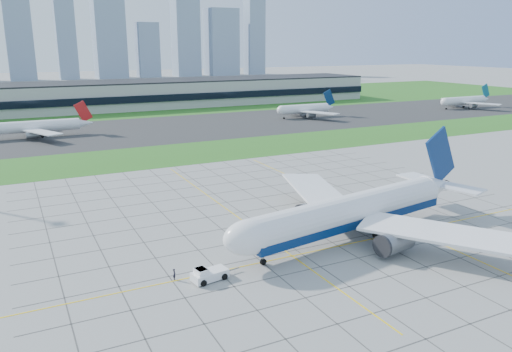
{
  "coord_description": "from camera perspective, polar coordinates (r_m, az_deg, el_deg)",
  "views": [
    {
      "loc": [
        -52.52,
        -72.52,
        36.26
      ],
      "look_at": [
        -2.56,
        27.18,
        7.0
      ],
      "focal_mm": 35.0,
      "sensor_mm": 36.0,
      "label": 1
    }
  ],
  "objects": [
    {
      "name": "asphalt_taxiway",
      "position": [
        226.68,
        -12.92,
        5.13
      ],
      "size": [
        700.0,
        75.0,
        0.04
      ],
      "primitive_type": "cube",
      "color": "#383838",
      "rests_on": "ground"
    },
    {
      "name": "crew_near",
      "position": [
        81.87,
        -9.31,
        -11.04
      ],
      "size": [
        0.53,
        0.75,
        1.94
      ],
      "primitive_type": "imported",
      "rotation": [
        0.0,
        0.0,
        1.47
      ],
      "color": "black",
      "rests_on": "ground"
    },
    {
      "name": "distant_jet_2",
      "position": [
        261.51,
        5.66,
        7.65
      ],
      "size": [
        32.5,
        42.66,
        14.08
      ],
      "color": "white",
      "rests_on": "ground"
    },
    {
      "name": "apron_markings",
      "position": [
        105.39,
        5.4,
        -5.48
      ],
      "size": [
        120.0,
        130.0,
        0.03
      ],
      "color": "#474744",
      "rests_on": "ground"
    },
    {
      "name": "city_skyline",
      "position": [
        594.57,
        -23.29,
        15.76
      ],
      "size": [
        523.0,
        32.4,
        160.0
      ],
      "color": "#8799B0",
      "rests_on": "ground"
    },
    {
      "name": "airliner",
      "position": [
        97.82,
        10.93,
        -4.03
      ],
      "size": [
        61.2,
        61.54,
        19.37
      ],
      "rotation": [
        0.0,
        0.0,
        0.16
      ],
      "color": "white",
      "rests_on": "ground"
    },
    {
      "name": "terminal",
      "position": [
        317.5,
        -9.7,
        9.37
      ],
      "size": [
        260.0,
        43.0,
        15.8
      ],
      "color": "#B7B7B2",
      "rests_on": "ground"
    },
    {
      "name": "grass_far",
      "position": [
        333.68,
        -17.57,
        7.79
      ],
      "size": [
        700.0,
        145.0,
        0.04
      ],
      "primitive_type": "cube",
      "color": "#2B641C",
      "rests_on": "ground"
    },
    {
      "name": "distant_jet_1",
      "position": [
        221.81,
        -23.97,
        5.2
      ],
      "size": [
        41.39,
        42.66,
        14.08
      ],
      "color": "white",
      "rests_on": "ground"
    },
    {
      "name": "ground",
      "position": [
        96.6,
        8.69,
        -7.52
      ],
      "size": [
        1400.0,
        1400.0,
        0.0
      ],
      "primitive_type": "plane",
      "color": "#9F9F99",
      "rests_on": "ground"
    },
    {
      "name": "grass_median",
      "position": [
        174.6,
        -8.52,
        2.56
      ],
      "size": [
        700.0,
        35.0,
        0.04
      ],
      "primitive_type": "cube",
      "color": "#2B641C",
      "rests_on": "ground"
    },
    {
      "name": "pushback_tug",
      "position": [
        81.05,
        -5.5,
        -11.12
      ],
      "size": [
        8.59,
        3.74,
        2.36
      ],
      "rotation": [
        0.0,
        0.0,
        0.16
      ],
      "color": "white",
      "rests_on": "ground"
    },
    {
      "name": "distant_jet_3",
      "position": [
        324.61,
        22.75,
        7.96
      ],
      "size": [
        37.14,
        42.66,
        14.08
      ],
      "color": "white",
      "rests_on": "ground"
    }
  ]
}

